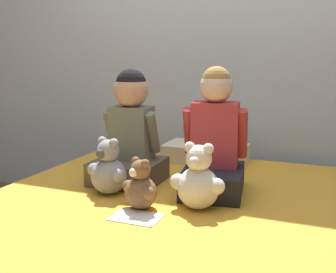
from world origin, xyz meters
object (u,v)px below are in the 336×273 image
Objects in this scene: child_on_left at (130,134)px; child_on_right at (214,143)px; teddy_bear_held_by_left_child at (108,170)px; teddy_bear_held_by_right_child at (198,181)px; pillow_at_headboard at (206,153)px; sign_card at (136,217)px; bed at (155,246)px; teddy_bear_between_children at (140,188)px.

child_on_right reaches higher than child_on_left.
child_on_right is 0.55m from teddy_bear_held_by_left_child.
teddy_bear_held_by_right_child is at bearing -98.40° from child_on_right.
teddy_bear_held_by_left_child is at bearing -162.20° from child_on_right.
pillow_at_headboard is 2.48× the size of sign_card.
teddy_bear_held_by_left_child is 0.38m from sign_card.
teddy_bear_held_by_right_child reaches higher than bed.
child_on_right is at bearing 91.54° from teddy_bear_held_by_right_child.
teddy_bear_held_by_right_child is 1.44× the size of sign_card.
child_on_left reaches higher than sign_card.
teddy_bear_between_children reaches higher than pillow_at_headboard.
child_on_right reaches higher than teddy_bear_held_by_right_child.
teddy_bear_held_by_right_child is 0.86m from pillow_at_headboard.
teddy_bear_held_by_right_child reaches higher than sign_card.
teddy_bear_between_children is at bearing -157.05° from teddy_bear_held_by_right_child.
child_on_left is 2.91× the size of sign_card.
pillow_at_headboard is (0.00, 0.81, 0.29)m from bed.
pillow_at_headboard is at bearing 64.48° from child_on_left.
teddy_bear_held_by_left_child is 0.55× the size of pillow_at_headboard.
teddy_bear_held_by_left_child reaches higher than teddy_bear_between_children.
child_on_left is 0.56m from teddy_bear_held_by_right_child.
sign_card is at bearing -49.24° from teddy_bear_between_children.
teddy_bear_between_children is at bearing 106.22° from sign_card.
sign_card is (0.02, -0.23, 0.23)m from bed.
teddy_bear_held_by_right_child is at bearing 44.82° from sign_card.
bed is 0.43m from teddy_bear_held_by_left_child.
child_on_right is 0.46m from teddy_bear_between_children.
child_on_right is (0.22, 0.25, 0.48)m from bed.
teddy_bear_held_by_left_child is 0.27m from teddy_bear_between_children.
teddy_bear_held_by_right_child reaches higher than pillow_at_headboard.
teddy_bear_held_by_left_child is (-0.47, -0.24, -0.13)m from child_on_right.
teddy_bear_held_by_right_child is 0.58× the size of pillow_at_headboard.
teddy_bear_between_children is at bearing -97.57° from bed.
teddy_bear_between_children is 0.45× the size of pillow_at_headboard.
pillow_at_headboard is at bearing 105.30° from teddy_bear_held_by_right_child.
child_on_left reaches higher than teddy_bear_between_children.
pillow_at_headboard is at bearing 90.00° from bed.
child_on_left is 2.14× the size of teddy_bear_held_by_left_child.
child_on_right is at bearing 67.12° from sign_card.
child_on_right is 2.99× the size of sign_card.
bed is 0.60m from child_on_left.
teddy_bear_held_by_left_child is at bearing 176.97° from teddy_bear_held_by_right_child.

